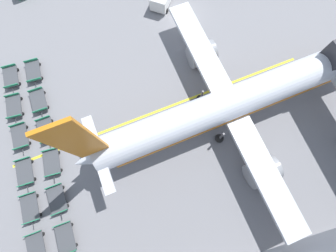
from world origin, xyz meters
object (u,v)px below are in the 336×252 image
at_px(baggage_dolly_row_mid_a_col_b, 38,101).
at_px(baggage_dolly_row_mid_a_col_e, 57,199).
at_px(baggage_dolly_row_near_col_d, 25,172).
at_px(baggage_dolly_row_mid_a_col_d, 52,162).
at_px(baggage_dolly_row_near_col_e, 30,208).
at_px(airplane, 237,101).
at_px(baggage_dolly_row_near_col_f, 36,248).
at_px(baggage_dolly_row_mid_a_col_f, 66,238).
at_px(baggage_dolly_row_mid_a_col_c, 46,130).
at_px(baggage_dolly_row_near_col_a, 11,77).
at_px(baggage_dolly_row_near_col_b, 14,106).
at_px(baggage_dolly_row_mid_a_col_a, 33,71).
at_px(baggage_dolly_row_near_col_c, 20,136).

distance_m(baggage_dolly_row_mid_a_col_b, baggage_dolly_row_mid_a_col_e, 11.88).
bearing_deg(baggage_dolly_row_mid_a_col_b, baggage_dolly_row_near_col_d, -16.79).
bearing_deg(baggage_dolly_row_mid_a_col_d, baggage_dolly_row_near_col_e, -34.70).
bearing_deg(airplane, baggage_dolly_row_mid_a_col_b, -108.65).
height_order(baggage_dolly_row_near_col_e, baggage_dolly_row_near_col_f, same).
xyz_separation_m(baggage_dolly_row_near_col_e, baggage_dolly_row_mid_a_col_f, (3.91, 3.18, 0.00)).
bearing_deg(baggage_dolly_row_near_col_f, baggage_dolly_row_mid_a_col_e, 146.86).
height_order(baggage_dolly_row_near_col_e, baggage_dolly_row_mid_a_col_f, same).
bearing_deg(baggage_dolly_row_mid_a_col_c, airplane, 80.86).
relative_size(baggage_dolly_row_mid_a_col_b, baggage_dolly_row_mid_a_col_c, 1.00).
distance_m(airplane, baggage_dolly_row_mid_a_col_c, 21.82).
relative_size(baggage_dolly_row_near_col_d, baggage_dolly_row_near_col_e, 1.00).
height_order(baggage_dolly_row_near_col_a, baggage_dolly_row_near_col_b, same).
bearing_deg(baggage_dolly_row_near_col_d, airplane, 91.68).
bearing_deg(baggage_dolly_row_near_col_f, airplane, 109.84).
height_order(baggage_dolly_row_near_col_b, baggage_dolly_row_mid_a_col_d, same).
bearing_deg(airplane, baggage_dolly_row_near_col_e, -79.17).
height_order(baggage_dolly_row_mid_a_col_a, baggage_dolly_row_mid_a_col_b, same).
bearing_deg(baggage_dolly_row_mid_a_col_a, baggage_dolly_row_near_col_f, -5.46).
xyz_separation_m(baggage_dolly_row_near_col_c, baggage_dolly_row_mid_a_col_b, (-3.86, 2.56, 0.00)).
bearing_deg(baggage_dolly_row_near_col_e, baggage_dolly_row_near_col_d, -177.74).
bearing_deg(baggage_dolly_row_mid_a_col_b, baggage_dolly_row_near_col_a, -144.58).
relative_size(airplane, baggage_dolly_row_near_col_f, 9.85).
relative_size(baggage_dolly_row_mid_a_col_b, baggage_dolly_row_mid_a_col_d, 1.02).
bearing_deg(baggage_dolly_row_mid_a_col_c, baggage_dolly_row_mid_a_col_d, 2.22).
bearing_deg(baggage_dolly_row_near_col_a, baggage_dolly_row_mid_a_col_e, 12.41).
height_order(baggage_dolly_row_near_col_b, baggage_dolly_row_near_col_e, same).
bearing_deg(baggage_dolly_row_near_col_c, baggage_dolly_row_near_col_e, 1.99).
bearing_deg(baggage_dolly_row_near_col_e, baggage_dolly_row_near_col_f, 2.84).
height_order(baggage_dolly_row_near_col_c, baggage_dolly_row_near_col_d, same).
relative_size(baggage_dolly_row_near_col_f, baggage_dolly_row_mid_a_col_a, 1.01).
height_order(airplane, baggage_dolly_row_near_col_e, airplane).
distance_m(baggage_dolly_row_mid_a_col_c, baggage_dolly_row_mid_a_col_d, 3.92).
bearing_deg(baggage_dolly_row_mid_a_col_e, baggage_dolly_row_near_col_c, -158.52).
height_order(baggage_dolly_row_near_col_a, baggage_dolly_row_near_col_c, same).
bearing_deg(baggage_dolly_row_near_col_d, baggage_dolly_row_near_col_e, 2.26).
distance_m(baggage_dolly_row_near_col_e, baggage_dolly_row_mid_a_col_a, 16.25).
distance_m(baggage_dolly_row_near_col_b, baggage_dolly_row_near_col_d, 8.11).
distance_m(airplane, baggage_dolly_row_mid_a_col_b, 23.16).
distance_m(baggage_dolly_row_near_col_a, baggage_dolly_row_near_col_b, 4.07).
height_order(baggage_dolly_row_near_col_e, baggage_dolly_row_mid_a_col_d, same).
relative_size(airplane, baggage_dolly_row_mid_a_col_f, 9.87).
relative_size(baggage_dolly_row_near_col_a, baggage_dolly_row_near_col_d, 1.00).
relative_size(airplane, baggage_dolly_row_near_col_a, 9.95).
relative_size(baggage_dolly_row_mid_a_col_a, baggage_dolly_row_mid_a_col_c, 0.99).
height_order(baggage_dolly_row_near_col_c, baggage_dolly_row_mid_a_col_a, same).
distance_m(baggage_dolly_row_near_col_c, baggage_dolly_row_mid_a_col_e, 8.61).
bearing_deg(baggage_dolly_row_mid_a_col_d, baggage_dolly_row_near_col_f, -18.08).
bearing_deg(baggage_dolly_row_near_col_a, baggage_dolly_row_near_col_f, 2.41).
bearing_deg(baggage_dolly_row_mid_a_col_e, baggage_dolly_row_mid_a_col_b, -177.14).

